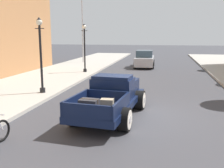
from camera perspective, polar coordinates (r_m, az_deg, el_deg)
name	(u,v)px	position (r m, az deg, el deg)	size (l,w,h in m)	color
ground_plane	(139,114)	(10.55, 5.84, -6.60)	(140.00, 140.00, 0.00)	#3D3D42
hotrod_truck_navy	(112,96)	(10.24, 0.04, -2.70)	(2.48, 5.04, 1.58)	#0F1938
car_background_silver	(144,59)	(25.58, 7.13, 5.38)	(1.94, 4.34, 1.65)	#B7B7BC
street_lamp_near	(41,50)	(13.85, -15.39, 7.27)	(0.50, 0.32, 3.85)	black
street_lamp_far	(85,44)	(21.16, -6.04, 8.68)	(0.50, 0.32, 3.85)	black
flagpole	(84,9)	(28.94, -6.11, 15.94)	(1.74, 0.16, 9.16)	#B2B2B7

